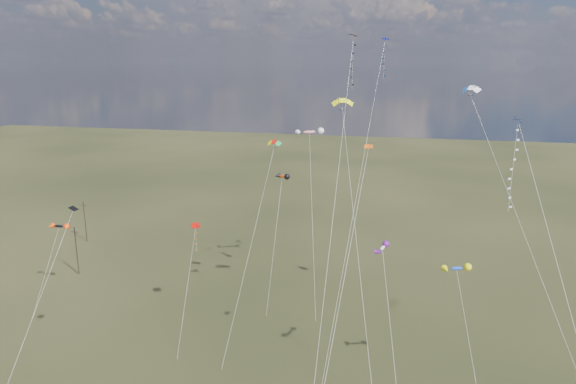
% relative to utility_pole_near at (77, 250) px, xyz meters
% --- Properties ---
extents(utility_pole_near, '(1.40, 0.20, 8.00)m').
position_rel_utility_pole_near_xyz_m(utility_pole_near, '(0.00, 0.00, 0.00)').
color(utility_pole_near, black).
rests_on(utility_pole_near, ground).
extents(utility_pole_far, '(1.40, 0.20, 8.00)m').
position_rel_utility_pole_near_xyz_m(utility_pole_far, '(-8.00, 14.00, 0.00)').
color(utility_pole_far, black).
rests_on(utility_pole_far, ground).
extents(diamond_black_high, '(1.10, 24.07, 36.43)m').
position_rel_utility_pole_near_xyz_m(diamond_black_high, '(45.14, -14.80, 27.27)').
color(diamond_black_high, black).
rests_on(diamond_black_high, ground).
extents(diamond_navy_tall, '(4.50, 23.28, 36.68)m').
position_rel_utility_pole_near_xyz_m(diamond_navy_tall, '(47.28, 0.51, 27.44)').
color(diamond_navy_tall, '#0C0E52').
rests_on(diamond_navy_tall, ground).
extents(diamond_black_mid, '(1.68, 15.17, 19.16)m').
position_rel_utility_pole_near_xyz_m(diamond_black_mid, '(17.63, -28.02, 9.27)').
color(diamond_black_mid, black).
rests_on(diamond_black_mid, ground).
extents(diamond_red_low, '(2.23, 11.04, 13.29)m').
position_rel_utility_pole_near_xyz_m(diamond_red_low, '(25.13, -9.74, 6.79)').
color(diamond_red_low, '#B00A04').
rests_on(diamond_red_low, ground).
extents(diamond_navy_right, '(8.83, 14.38, 29.55)m').
position_rel_utility_pole_near_xyz_m(diamond_navy_right, '(59.66, -26.66, 20.58)').
color(diamond_navy_right, '#0F204A').
rests_on(diamond_navy_right, ground).
extents(diamond_orange_center, '(3.24, 18.65, 26.19)m').
position_rel_utility_pole_near_xyz_m(diamond_orange_center, '(46.80, -26.38, 13.58)').
color(diamond_orange_center, '#EC570B').
rests_on(diamond_orange_center, ground).
extents(parafoil_yellow, '(8.37, 23.84, 29.82)m').
position_rel_utility_pole_near_xyz_m(parafoil_yellow, '(43.43, -6.69, 24.94)').
color(parafoil_yellow, '#E6EB0D').
rests_on(parafoil_yellow, ground).
extents(parafoil_blue_white, '(13.45, 19.18, 31.30)m').
position_rel_utility_pole_near_xyz_m(parafoil_blue_white, '(58.04, -4.99, 26.39)').
color(parafoil_blue_white, blue).
rests_on(parafoil_blue_white, ground).
extents(parafoil_tricolor, '(2.76, 17.92, 23.90)m').
position_rel_utility_pole_near_xyz_m(parafoil_tricolor, '(34.00, -3.30, 19.09)').
color(parafoil_tricolor, '#DFCD05').
rests_on(parafoil_tricolor, ground).
extents(novelty_black_orange, '(2.96, 9.64, 10.84)m').
position_rel_utility_pole_near_xyz_m(novelty_black_orange, '(2.30, -6.44, 6.25)').
color(novelty_black_orange, black).
rests_on(novelty_black_orange, ground).
extents(novelty_orange_black, '(2.49, 13.05, 17.46)m').
position_rel_utility_pole_near_xyz_m(novelty_orange_black, '(33.09, 4.87, 12.78)').
color(novelty_orange_black, '#BE3100').
rests_on(novelty_orange_black, ground).
extents(novelty_white_purple, '(3.67, 10.26, 15.73)m').
position_rel_utility_pole_near_xyz_m(novelty_white_purple, '(49.34, -18.17, 11.16)').
color(novelty_white_purple, white).
rests_on(novelty_white_purple, ground).
extents(novelty_redwhite_stripe, '(5.51, 13.72, 24.22)m').
position_rel_utility_pole_near_xyz_m(novelty_redwhite_stripe, '(37.09, 5.52, 19.49)').
color(novelty_redwhite_stripe, red).
rests_on(novelty_redwhite_stripe, ground).
extents(novelty_blue_yellow, '(4.39, 12.41, 14.25)m').
position_rel_utility_pole_near_xyz_m(novelty_blue_yellow, '(56.67, -18.14, 9.63)').
color(novelty_blue_yellow, '#173CB8').
rests_on(novelty_blue_yellow, ground).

